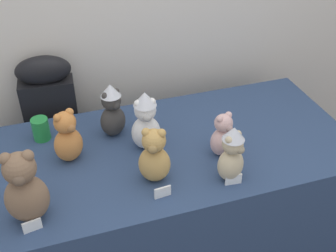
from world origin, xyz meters
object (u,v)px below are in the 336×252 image
at_px(display_table, 168,205).
at_px(teddy_bear_honey, 154,157).
at_px(teddy_bear_ginger, 68,138).
at_px(teddy_bear_mocha, 25,188).
at_px(teddy_bear_charcoal, 112,111).
at_px(teddy_bear_sand, 232,154).
at_px(teddy_bear_blush, 223,136).
at_px(party_cup_green, 41,129).
at_px(teddy_bear_snow, 146,121).
at_px(instrument_case, 56,140).

relative_size(display_table, teddy_bear_honey, 6.73).
height_order(teddy_bear_ginger, teddy_bear_mocha, teddy_bear_mocha).
height_order(teddy_bear_charcoal, teddy_bear_ginger, teddy_bear_charcoal).
xyz_separation_m(teddy_bear_ginger, teddy_bear_sand, (0.62, -0.33, 0.01)).
xyz_separation_m(teddy_bear_blush, party_cup_green, (-0.76, 0.37, -0.05)).
xyz_separation_m(display_table, teddy_bear_charcoal, (-0.22, 0.18, 0.52)).
height_order(teddy_bear_ginger, teddy_bear_snow, teddy_bear_snow).
xyz_separation_m(teddy_bear_charcoal, teddy_bear_ginger, (-0.22, -0.12, -0.02)).
xyz_separation_m(instrument_case, teddy_bear_charcoal, (0.27, -0.36, 0.37)).
height_order(instrument_case, teddy_bear_sand, instrument_case).
bearing_deg(teddy_bear_snow, teddy_bear_blush, -22.63).
relative_size(teddy_bear_snow, party_cup_green, 2.66).
bearing_deg(teddy_bear_blush, display_table, 132.66).
distance_m(instrument_case, teddy_bear_blush, 1.02).
bearing_deg(teddy_bear_ginger, party_cup_green, 90.76).
bearing_deg(teddy_bear_sand, teddy_bear_blush, 51.02).
distance_m(teddy_bear_charcoal, teddy_bear_ginger, 0.26).
bearing_deg(teddy_bear_sand, instrument_case, 101.84).
bearing_deg(teddy_bear_sand, teddy_bear_snow, 103.87).
bearing_deg(display_table, teddy_bear_sand, -56.95).
relative_size(teddy_bear_ginger, teddy_bear_honey, 0.98).
height_order(instrument_case, party_cup_green, instrument_case).
bearing_deg(display_table, teddy_bear_mocha, -158.57).
relative_size(instrument_case, teddy_bear_snow, 3.59).
distance_m(display_table, teddy_bear_mocha, 0.86).
xyz_separation_m(teddy_bear_ginger, teddy_bear_honey, (0.32, -0.24, 0.00)).
distance_m(teddy_bear_honey, party_cup_green, 0.62).
height_order(teddy_bear_charcoal, teddy_bear_mocha, teddy_bear_mocha).
distance_m(teddy_bear_blush, teddy_bear_mocha, 0.85).
xyz_separation_m(instrument_case, teddy_bear_blush, (0.70, -0.66, 0.34)).
distance_m(teddy_bear_ginger, teddy_bear_honey, 0.40).
bearing_deg(teddy_bear_blush, instrument_case, 118.69).
distance_m(teddy_bear_blush, teddy_bear_ginger, 0.68).
bearing_deg(teddy_bear_blush, teddy_bear_ginger, 146.93).
height_order(teddy_bear_snow, teddy_bear_sand, teddy_bear_snow).
height_order(teddy_bear_snow, teddy_bear_honey, teddy_bear_snow).
relative_size(display_table, teddy_bear_ginger, 6.88).
xyz_separation_m(teddy_bear_snow, teddy_bear_sand, (0.28, -0.31, -0.01)).
distance_m(instrument_case, party_cup_green, 0.42).
relative_size(teddy_bear_charcoal, teddy_bear_honey, 1.06).
bearing_deg(teddy_bear_ginger, teddy_bear_snow, -31.95).
relative_size(teddy_bear_sand, teddy_bear_honey, 1.01).
xyz_separation_m(instrument_case, teddy_bear_sand, (0.67, -0.82, 0.36)).
xyz_separation_m(teddy_bear_charcoal, party_cup_green, (-0.33, 0.07, -0.08)).
relative_size(display_table, party_cup_green, 15.89).
bearing_deg(teddy_bear_charcoal, party_cup_green, 145.47).
bearing_deg(instrument_case, teddy_bear_honey, -58.70).
height_order(instrument_case, teddy_bear_charcoal, instrument_case).
height_order(display_table, teddy_bear_honey, teddy_bear_honey).
bearing_deg(teddy_bear_honey, teddy_bear_snow, 106.36).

